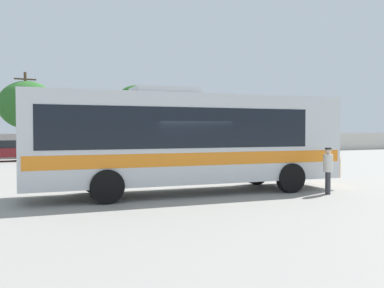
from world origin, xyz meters
TOP-DOWN VIEW (x-y plane):
  - ground_plane at (0.00, 10.00)m, footprint 300.00×300.00m
  - perimeter_wall at (0.00, 22.65)m, footprint 80.00×0.30m
  - coach_bus_silver_orange at (0.11, 0.19)m, footprint 11.31×3.23m
  - attendant_by_bus_door at (4.52, -2.11)m, footprint 0.43×0.43m
  - parked_car_second_maroon at (-5.51, 19.61)m, footprint 4.45×2.24m
  - parked_car_third_grey at (1.82, 18.99)m, footprint 4.65×2.11m
  - utility_pole_near at (-3.44, 26.02)m, footprint 1.80×0.31m
  - roadside_tree_midleft at (-3.26, 26.46)m, footprint 4.89×4.89m
  - roadside_tree_midright at (6.02, 24.74)m, footprint 3.55×3.55m
  - roadside_tree_right at (15.38, 28.90)m, footprint 4.56×4.56m

SIDE VIEW (x-z plane):
  - ground_plane at x=0.00m, z-range 0.00..0.00m
  - parked_car_third_grey at x=1.82m, z-range 0.05..1.46m
  - parked_car_second_maroon at x=-5.51m, z-range 0.04..1.54m
  - attendant_by_bus_door at x=4.52m, z-range 0.11..1.73m
  - perimeter_wall at x=0.00m, z-range 0.00..1.93m
  - coach_bus_silver_orange at x=0.11m, z-range 0.12..3.79m
  - utility_pole_near at x=-3.44m, z-range 0.18..7.36m
  - roadside_tree_right at x=15.38m, z-range 1.12..7.27m
  - roadside_tree_midleft at x=-3.26m, z-range 1.15..7.63m
  - roadside_tree_midright at x=6.02m, z-range 1.64..7.99m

